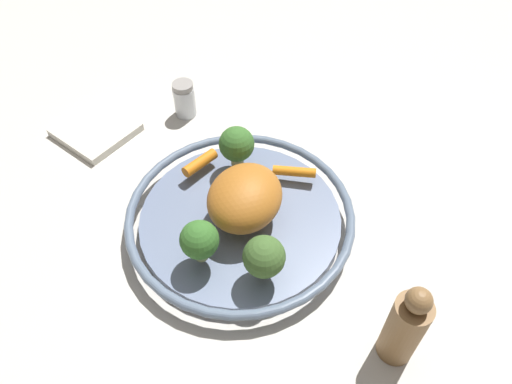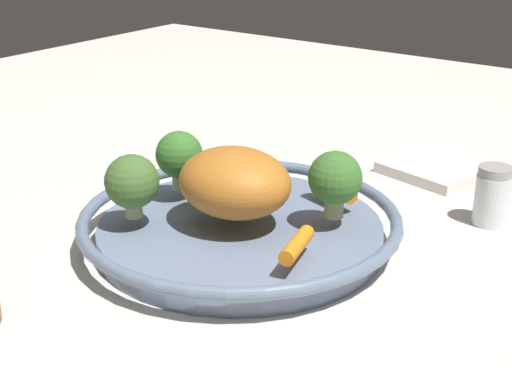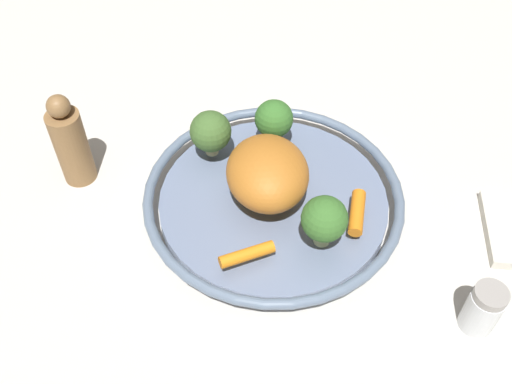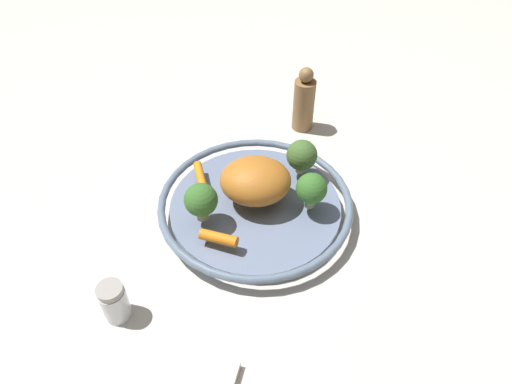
% 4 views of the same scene
% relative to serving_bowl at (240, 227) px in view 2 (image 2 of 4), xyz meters
% --- Properties ---
extents(ground_plane, '(2.00, 2.00, 0.00)m').
position_rel_serving_bowl_xyz_m(ground_plane, '(0.00, 0.00, -0.02)').
color(ground_plane, beige).
extents(serving_bowl, '(0.34, 0.34, 0.04)m').
position_rel_serving_bowl_xyz_m(serving_bowl, '(0.00, 0.00, 0.00)').
color(serving_bowl, slate).
rests_on(serving_bowl, ground_plane).
extents(roast_chicken_piece, '(0.12, 0.11, 0.07)m').
position_rel_serving_bowl_xyz_m(roast_chicken_piece, '(0.00, -0.01, 0.05)').
color(roast_chicken_piece, '#BA6C25').
rests_on(roast_chicken_piece, serving_bowl).
extents(baby_carrot_back, '(0.06, 0.04, 0.02)m').
position_rel_serving_bowl_xyz_m(baby_carrot_back, '(0.05, 0.10, 0.03)').
color(baby_carrot_back, orange).
rests_on(baby_carrot_back, serving_bowl).
extents(baby_carrot_center, '(0.03, 0.07, 0.02)m').
position_rel_serving_bowl_xyz_m(baby_carrot_center, '(0.10, -0.04, 0.03)').
color(baby_carrot_center, orange).
rests_on(baby_carrot_center, serving_bowl).
extents(broccoli_floret_large, '(0.05, 0.05, 0.07)m').
position_rel_serving_bowl_xyz_m(broccoli_floret_large, '(-0.09, 0.01, 0.06)').
color(broccoli_floret_large, '#9BA566').
rests_on(broccoli_floret_large, serving_bowl).
extents(broccoli_floret_edge, '(0.06, 0.06, 0.07)m').
position_rel_serving_bowl_xyz_m(broccoli_floret_edge, '(-0.08, -0.07, 0.06)').
color(broccoli_floret_edge, tan).
rests_on(broccoli_floret_edge, serving_bowl).
extents(broccoli_floret_small, '(0.05, 0.05, 0.07)m').
position_rel_serving_bowl_xyz_m(broccoli_floret_small, '(0.09, 0.05, 0.06)').
color(broccoli_floret_small, '#9DA466').
rests_on(broccoli_floret_small, serving_bowl).
extents(salt_shaker, '(0.04, 0.04, 0.07)m').
position_rel_serving_bowl_xyz_m(salt_shaker, '(0.19, 0.21, 0.01)').
color(salt_shaker, silver).
rests_on(salt_shaker, ground_plane).
extents(dish_towel, '(0.14, 0.15, 0.01)m').
position_rel_serving_bowl_xyz_m(dish_towel, '(0.08, 0.33, -0.01)').
color(dish_towel, silver).
rests_on(dish_towel, ground_plane).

